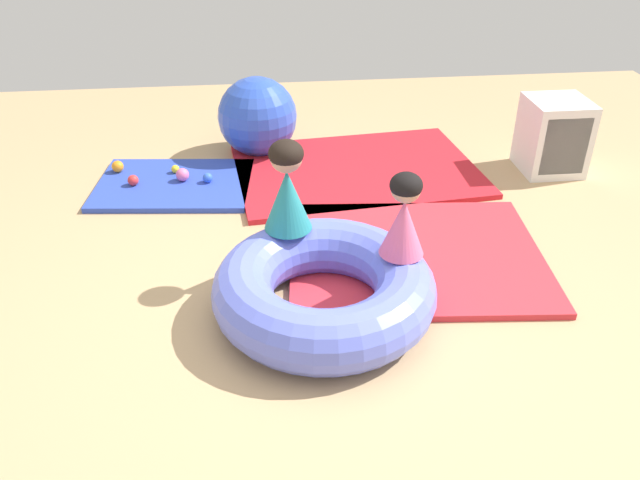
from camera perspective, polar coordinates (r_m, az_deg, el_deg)
The scene contains 15 objects.
ground_plane at distance 3.48m, azimuth -0.08°, elevation -6.56°, with size 8.00×8.00×0.00m, color tan.
gym_mat_far_left at distance 3.96m, azimuth 8.51°, elevation -1.31°, with size 1.53×1.26×0.04m, color red.
gym_mat_near_left at distance 4.98m, azimuth 3.28°, elevation 6.24°, with size 1.82×1.29×0.04m, color red.
gym_mat_front at distance 4.87m, azimuth -12.88°, elevation 4.87°, with size 1.12×0.81×0.04m, color #2D47B7.
inflatable_cushion at distance 3.38m, azimuth 0.37°, elevation -4.41°, with size 1.19×1.19×0.32m, color #6070E5.
child_in_pink at distance 3.29m, azimuth 7.49°, elevation 2.19°, with size 0.33×0.33×0.46m.
child_in_teal at distance 3.48m, azimuth -2.96°, elevation 4.77°, with size 0.30×0.30×0.53m.
play_ball_orange at distance 5.11m, azimuth -17.61°, elevation 6.28°, with size 0.09×0.09×0.09m, color orange.
play_ball_red at distance 4.87m, azimuth -16.34°, elevation 5.14°, with size 0.08×0.08×0.08m, color red.
play_ball_green at distance 5.20m, azimuth -4.67°, elevation 7.97°, with size 0.07×0.07×0.07m, color green.
play_ball_pink at distance 4.85m, azimuth -12.17°, elevation 5.72°, with size 0.10×0.10×0.10m, color pink.
play_ball_blue at distance 4.79m, azimuth -9.99°, elevation 5.49°, with size 0.07×0.07×0.07m, color blue.
play_ball_yellow at distance 4.99m, azimuth -12.78°, elevation 6.20°, with size 0.06×0.06×0.06m, color yellow.
exercise_ball_large at distance 5.22m, azimuth -5.60°, elevation 10.90°, with size 0.63×0.63×0.63m, color blue.
storage_cube at distance 5.21m, azimuth 20.20°, elevation 8.63°, with size 0.44×0.44×0.56m.
Camera 1 is at (-0.29, -2.72, 2.15)m, focal length 35.86 mm.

